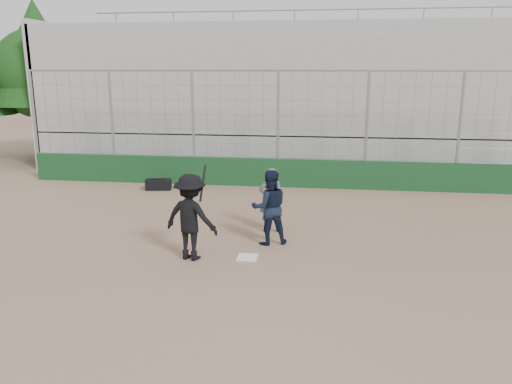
# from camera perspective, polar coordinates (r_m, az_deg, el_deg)

# --- Properties ---
(ground) EXTENTS (90.00, 90.00, 0.00)m
(ground) POSITION_cam_1_polar(r_m,az_deg,el_deg) (11.04, -0.99, -7.53)
(ground) COLOR brown
(ground) RESTS_ON ground
(home_plate) EXTENTS (0.44, 0.44, 0.02)m
(home_plate) POSITION_cam_1_polar(r_m,az_deg,el_deg) (11.03, -0.99, -7.47)
(home_plate) COLOR white
(home_plate) RESTS_ON ground
(backstop) EXTENTS (18.10, 0.25, 4.04)m
(backstop) POSITION_cam_1_polar(r_m,az_deg,el_deg) (17.50, 2.48, 3.71)
(backstop) COLOR #12391B
(backstop) RESTS_ON ground
(bleachers) EXTENTS (20.25, 6.70, 6.98)m
(bleachers) POSITION_cam_1_polar(r_m,az_deg,el_deg) (22.20, 3.75, 10.93)
(bleachers) COLOR #979797
(bleachers) RESTS_ON ground
(tree_left) EXTENTS (4.48, 4.48, 7.00)m
(tree_left) POSITION_cam_1_polar(r_m,az_deg,el_deg) (24.62, -23.65, 13.53)
(tree_left) COLOR #332212
(tree_left) RESTS_ON ground
(batter_at_plate) EXTENTS (1.36, 0.99, 2.02)m
(batter_at_plate) POSITION_cam_1_polar(r_m,az_deg,el_deg) (10.80, -7.47, -2.85)
(batter_at_plate) COLOR black
(batter_at_plate) RESTS_ON ground
(catcher_crouched) EXTENTS (1.04, 0.93, 1.20)m
(catcher_crouched) POSITION_cam_1_polar(r_m,az_deg,el_deg) (11.69, 1.56, -3.19)
(catcher_crouched) COLOR black
(catcher_crouched) RESTS_ON ground
(umpire) EXTENTS (0.66, 0.49, 1.49)m
(umpire) POSITION_cam_1_polar(r_m,az_deg,el_deg) (12.58, 1.72, -1.28)
(umpire) COLOR #4A505E
(umpire) RESTS_ON ground
(equipment_bag) EXTENTS (0.91, 0.52, 0.41)m
(equipment_bag) POSITION_cam_1_polar(r_m,az_deg,el_deg) (17.46, -11.09, 0.85)
(equipment_bag) COLOR black
(equipment_bag) RESTS_ON ground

